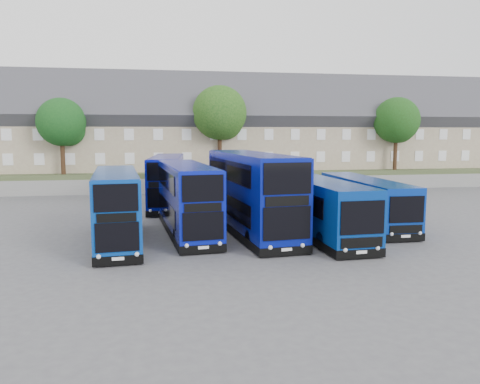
{
  "coord_description": "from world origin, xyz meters",
  "views": [
    {
      "loc": [
        -4.27,
        -24.45,
        6.1
      ],
      "look_at": [
        0.94,
        6.24,
        2.2
      ],
      "focal_mm": 35.0,
      "sensor_mm": 36.0,
      "label": 1
    }
  ],
  "objects_px": {
    "coach_east_a": "(316,207)",
    "tree_mid": "(221,115)",
    "tree_west": "(63,124)",
    "dd_front_mid": "(187,200)",
    "tree_east": "(397,122)",
    "dd_front_left": "(117,208)",
    "tree_far": "(414,121)"
  },
  "relations": [
    {
      "from": "dd_front_mid",
      "to": "tree_mid",
      "type": "relative_size",
      "value": 1.18
    },
    {
      "from": "coach_east_a",
      "to": "tree_mid",
      "type": "xyz_separation_m",
      "value": [
        -2.81,
        23.15,
        6.41
      ]
    },
    {
      "from": "dd_front_left",
      "to": "tree_mid",
      "type": "distance_m",
      "value": 25.93
    },
    {
      "from": "tree_east",
      "to": "tree_west",
      "type": "bearing_deg",
      "value": -180.0
    },
    {
      "from": "coach_east_a",
      "to": "tree_west",
      "type": "bearing_deg",
      "value": 127.23
    },
    {
      "from": "dd_front_left",
      "to": "tree_far",
      "type": "bearing_deg",
      "value": 35.59
    },
    {
      "from": "dd_front_mid",
      "to": "tree_mid",
      "type": "bearing_deg",
      "value": 71.88
    },
    {
      "from": "tree_east",
      "to": "dd_front_left",
      "type": "bearing_deg",
      "value": -141.4
    },
    {
      "from": "tree_mid",
      "to": "tree_far",
      "type": "relative_size",
      "value": 1.06
    },
    {
      "from": "tree_far",
      "to": "coach_east_a",
      "type": "bearing_deg",
      "value": -128.04
    },
    {
      "from": "tree_east",
      "to": "tree_mid",
      "type": "bearing_deg",
      "value": 178.57
    },
    {
      "from": "tree_west",
      "to": "tree_mid",
      "type": "xyz_separation_m",
      "value": [
        16.0,
        0.5,
        1.02
      ]
    },
    {
      "from": "tree_mid",
      "to": "tree_east",
      "type": "bearing_deg",
      "value": -1.43
    },
    {
      "from": "coach_east_a",
      "to": "tree_west",
      "type": "distance_m",
      "value": 29.93
    },
    {
      "from": "dd_front_left",
      "to": "tree_east",
      "type": "bearing_deg",
      "value": 33.44
    },
    {
      "from": "dd_front_left",
      "to": "tree_east",
      "type": "relative_size",
      "value": 1.25
    },
    {
      "from": "tree_west",
      "to": "coach_east_a",
      "type": "bearing_deg",
      "value": -50.29
    },
    {
      "from": "dd_front_mid",
      "to": "tree_mid",
      "type": "height_order",
      "value": "tree_mid"
    },
    {
      "from": "dd_front_left",
      "to": "coach_east_a",
      "type": "xyz_separation_m",
      "value": [
        11.71,
        0.42,
        -0.3
      ]
    },
    {
      "from": "tree_west",
      "to": "dd_front_left",
      "type": "bearing_deg",
      "value": -72.89
    },
    {
      "from": "dd_front_left",
      "to": "tree_east",
      "type": "height_order",
      "value": "tree_east"
    },
    {
      "from": "dd_front_left",
      "to": "tree_west",
      "type": "bearing_deg",
      "value": 101.94
    },
    {
      "from": "dd_front_mid",
      "to": "coach_east_a",
      "type": "height_order",
      "value": "dd_front_mid"
    },
    {
      "from": "tree_west",
      "to": "tree_mid",
      "type": "bearing_deg",
      "value": 1.79
    },
    {
      "from": "dd_front_mid",
      "to": "tree_far",
      "type": "distance_m",
      "value": 42.29
    },
    {
      "from": "dd_front_mid",
      "to": "tree_east",
      "type": "bearing_deg",
      "value": 35.11
    },
    {
      "from": "coach_east_a",
      "to": "tree_mid",
      "type": "bearing_deg",
      "value": 94.43
    },
    {
      "from": "tree_far",
      "to": "tree_mid",
      "type": "bearing_deg",
      "value": -165.96
    },
    {
      "from": "dd_front_left",
      "to": "dd_front_mid",
      "type": "distance_m",
      "value": 4.37
    },
    {
      "from": "coach_east_a",
      "to": "tree_east",
      "type": "xyz_separation_m",
      "value": [
        17.19,
        22.65,
        5.73
      ]
    },
    {
      "from": "tree_mid",
      "to": "tree_east",
      "type": "distance_m",
      "value": 20.02
    },
    {
      "from": "dd_front_mid",
      "to": "tree_east",
      "type": "height_order",
      "value": "tree_east"
    }
  ]
}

